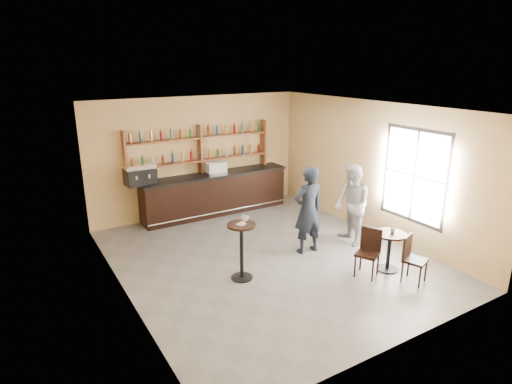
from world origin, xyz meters
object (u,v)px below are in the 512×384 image
chair_south (415,260)px  man_main (308,210)px  espresso_machine (140,174)px  chair_west (367,253)px  patron_second (352,205)px  pastry_case (215,168)px  bar_counter (215,193)px  pedestal_table (242,252)px  cafe_table (389,252)px

chair_south → man_main: bearing=92.9°
espresso_machine → chair_west: 5.74m
chair_west → patron_second: size_ratio=0.51×
pastry_case → chair_south: 5.74m
bar_counter → chair_west: (0.94, -4.82, -0.09)m
pedestal_table → cafe_table: (2.71, -1.22, -0.17)m
bar_counter → pedestal_table: bearing=-108.4°
pastry_case → man_main: size_ratio=0.28×
pastry_case → cafe_table: (1.48, -4.87, -0.90)m
cafe_table → chair_south: size_ratio=0.88×
man_main → patron_second: 1.14m
bar_counter → pedestal_table: 3.84m
bar_counter → chair_south: size_ratio=4.60×
man_main → chair_west: man_main is taller
chair_west → patron_second: patron_second is taller
chair_south → patron_second: bearing=63.9°
cafe_table → chair_south: 0.60m
pastry_case → chair_west: pastry_case is taller
bar_counter → man_main: bearing=-79.3°
pedestal_table → chair_south: bearing=-33.5°
pastry_case → patron_second: size_ratio=0.29×
espresso_machine → chair_south: (3.58, -5.47, -0.94)m
bar_counter → cafe_table: 5.10m
pedestal_table → cafe_table: size_ratio=1.41×
chair_south → patron_second: patron_second is taller
man_main → patron_second: bearing=173.0°
cafe_table → chair_south: chair_south is taller
chair_west → pedestal_table: bearing=-146.2°
pastry_case → pedestal_table: (-1.23, -3.65, -0.73)m
chair_south → pastry_case: bearing=85.5°
espresso_machine → cafe_table: bearing=-58.2°
espresso_machine → man_main: size_ratio=0.37×
chair_west → chair_south: size_ratio=1.04×
chair_west → man_main: bearing=164.1°
chair_south → patron_second: 2.06m
pedestal_table → pastry_case: bearing=71.4°
pastry_case → chair_south: bearing=-72.3°
patron_second → espresso_machine: bearing=-117.8°
bar_counter → pedestal_table: size_ratio=3.70×
patron_second → bar_counter: bearing=-138.5°
man_main → chair_south: 2.40m
pedestal_table → cafe_table: bearing=-24.3°
pastry_case → pedestal_table: pastry_case is taller
bar_counter → man_main: (0.63, -3.31, 0.40)m
pastry_case → pedestal_table: size_ratio=0.48×
patron_second → man_main: bearing=-83.6°
espresso_machine → pedestal_table: espresso_machine is taller
pastry_case → chair_west: size_ratio=0.57×
espresso_machine → patron_second: bearing=-46.7°
pedestal_table → cafe_table: pedestal_table is taller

